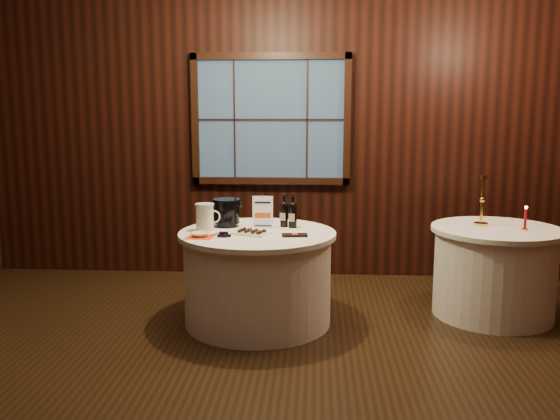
# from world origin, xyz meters

# --- Properties ---
(ground) EXTENTS (6.00, 6.00, 0.00)m
(ground) POSITION_xyz_m (0.00, 0.00, 0.00)
(ground) COLOR black
(ground) RESTS_ON ground
(back_wall) EXTENTS (6.00, 0.10, 3.00)m
(back_wall) POSITION_xyz_m (0.00, 2.48, 1.54)
(back_wall) COLOR black
(back_wall) RESTS_ON ground
(main_table) EXTENTS (1.28, 1.28, 0.77)m
(main_table) POSITION_xyz_m (0.00, 1.00, 0.39)
(main_table) COLOR white
(main_table) RESTS_ON ground
(side_table) EXTENTS (1.08, 1.08, 0.77)m
(side_table) POSITION_xyz_m (2.00, 1.30, 0.39)
(side_table) COLOR white
(side_table) RESTS_ON ground
(sign_stand) EXTENTS (0.17, 0.08, 0.28)m
(sign_stand) POSITION_xyz_m (0.03, 1.18, 0.86)
(sign_stand) COLOR silver
(sign_stand) RESTS_ON main_table
(port_bottle_left) EXTENTS (0.07, 0.08, 0.28)m
(port_bottle_left) POSITION_xyz_m (0.21, 1.23, 0.89)
(port_bottle_left) COLOR black
(port_bottle_left) RESTS_ON main_table
(port_bottle_right) EXTENTS (0.07, 0.08, 0.29)m
(port_bottle_right) POSITION_xyz_m (0.28, 1.18, 0.90)
(port_bottle_right) COLOR black
(port_bottle_right) RESTS_ON main_table
(ice_bucket) EXTENTS (0.23, 0.23, 0.23)m
(ice_bucket) POSITION_xyz_m (-0.28, 1.21, 0.89)
(ice_bucket) COLOR black
(ice_bucket) RESTS_ON main_table
(chocolate_plate) EXTENTS (0.33, 0.28, 0.04)m
(chocolate_plate) POSITION_xyz_m (-0.04, 0.90, 0.79)
(chocolate_plate) COLOR white
(chocolate_plate) RESTS_ON main_table
(chocolate_box) EXTENTS (0.21, 0.12, 0.02)m
(chocolate_box) POSITION_xyz_m (0.31, 0.85, 0.78)
(chocolate_box) COLOR black
(chocolate_box) RESTS_ON main_table
(grape_bunch) EXTENTS (0.18, 0.08, 0.04)m
(grape_bunch) POSITION_xyz_m (-0.24, 0.78, 0.79)
(grape_bunch) COLOR black
(grape_bunch) RESTS_ON main_table
(glass_pitcher) EXTENTS (0.21, 0.16, 0.22)m
(glass_pitcher) POSITION_xyz_m (-0.43, 1.02, 0.88)
(glass_pitcher) COLOR white
(glass_pitcher) RESTS_ON main_table
(orange_napkin) EXTENTS (0.22, 0.22, 0.00)m
(orange_napkin) POSITION_xyz_m (-0.42, 0.77, 0.77)
(orange_napkin) COLOR #FB4715
(orange_napkin) RESTS_ON main_table
(cracker_bowl) EXTENTS (0.15, 0.15, 0.03)m
(cracker_bowl) POSITION_xyz_m (-0.42, 0.77, 0.79)
(cracker_bowl) COLOR white
(cracker_bowl) RESTS_ON orange_napkin
(brass_candlestick) EXTENTS (0.12, 0.12, 0.43)m
(brass_candlestick) POSITION_xyz_m (1.89, 1.39, 0.93)
(brass_candlestick) COLOR gold
(brass_candlestick) RESTS_ON side_table
(red_candle) EXTENTS (0.05, 0.05, 0.20)m
(red_candle) POSITION_xyz_m (2.19, 1.19, 0.85)
(red_candle) COLOR gold
(red_candle) RESTS_ON side_table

